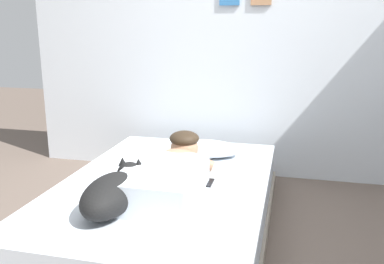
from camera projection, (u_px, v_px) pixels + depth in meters
back_wall at (244, 32)px, 3.48m from camera, size 3.88×0.12×2.50m
bed at (166, 205)px, 2.67m from camera, size 1.31×2.00×0.34m
pillow at (206, 148)px, 3.13m from camera, size 0.52×0.32×0.11m
person_lying at (169, 172)px, 2.47m from camera, size 0.43×0.92×0.27m
dog at (113, 192)px, 2.18m from camera, size 0.26×0.57×0.21m
coffee_cup at (206, 153)px, 3.06m from camera, size 0.12×0.09×0.07m
cell_phone at (207, 183)px, 2.58m from camera, size 0.07×0.14×0.01m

